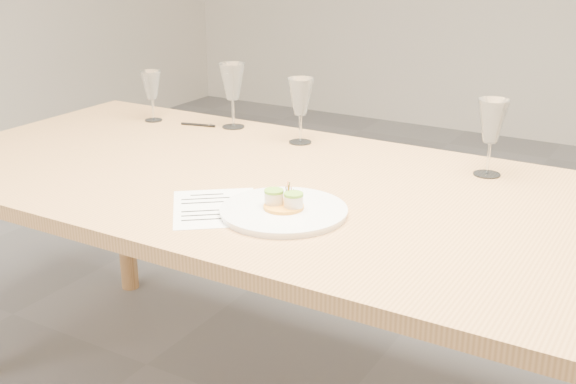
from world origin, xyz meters
The scene contains 8 objects.
dining_table centered at (0.00, 0.00, 0.68)m, with size 2.40×1.00×0.75m.
dinner_plate centered at (0.00, -0.20, 0.76)m, with size 0.30×0.30×0.08m.
recipe_sheet centered at (-0.17, -0.25, 0.75)m, with size 0.32×0.33×0.00m.
ballpoint_pen centered at (-0.67, 0.35, 0.75)m, with size 0.12×0.04×0.01m.
wine_glass_0 centered at (-0.85, 0.33, 0.87)m, with size 0.07×0.07×0.18m.
wine_glass_1 centered at (-0.56, 0.40, 0.90)m, with size 0.09×0.09×0.22m.
wine_glass_2 centered at (-0.27, 0.35, 0.89)m, with size 0.08×0.08×0.20m.
wine_glass_3 centered at (0.33, 0.33, 0.90)m, with size 0.08×0.08×0.21m.
Camera 1 is at (0.81, -1.56, 1.38)m, focal length 45.00 mm.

